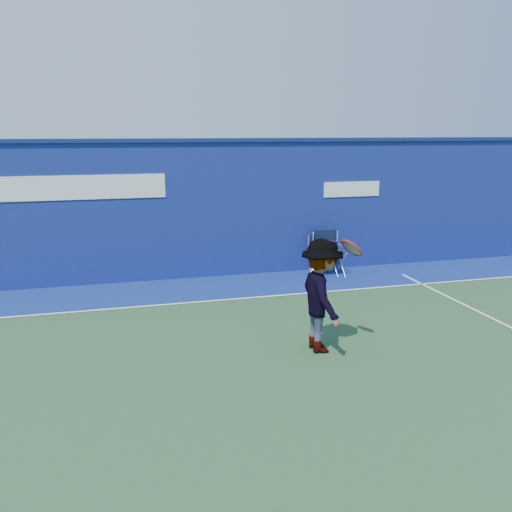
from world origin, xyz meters
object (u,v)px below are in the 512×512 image
object	(u,v)px
directors_chair_left	(329,261)
tennis_player	(322,296)
water_bottle	(312,270)

from	to	relation	value
directors_chair_left	tennis_player	distance (m)	4.45
directors_chair_left	tennis_player	size ratio (longest dim) A/B	0.59
water_bottle	tennis_player	distance (m)	4.34
directors_chair_left	tennis_player	world-z (taller)	tennis_player
water_bottle	tennis_player	size ratio (longest dim) A/B	0.15
tennis_player	directors_chair_left	bearing A→B (deg)	66.06
water_bottle	tennis_player	world-z (taller)	tennis_player
water_bottle	directors_chair_left	bearing A→B (deg)	-0.98
directors_chair_left	water_bottle	size ratio (longest dim) A/B	3.82
directors_chair_left	water_bottle	distance (m)	0.45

